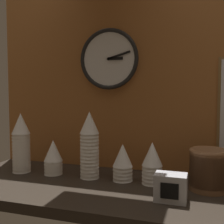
# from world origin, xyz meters

# --- Properties ---
(ground_plane) EXTENTS (1.60, 0.56, 0.04)m
(ground_plane) POSITION_xyz_m (0.00, 0.00, -0.02)
(ground_plane) COLOR black
(wall_tiled_back) EXTENTS (1.60, 0.03, 1.05)m
(wall_tiled_back) POSITION_xyz_m (0.00, 0.27, 0.53)
(wall_tiled_back) COLOR #A3602D
(wall_tiled_back) RESTS_ON ground_plane
(cup_stack_left) EXTENTS (0.09, 0.09, 0.16)m
(cup_stack_left) POSITION_xyz_m (-0.42, 0.06, 0.08)
(cup_stack_left) COLOR white
(cup_stack_left) RESTS_ON ground_plane
(cup_stack_center) EXTENTS (0.09, 0.09, 0.16)m
(cup_stack_center) POSITION_xyz_m (-0.08, 0.07, 0.08)
(cup_stack_center) COLOR white
(cup_stack_center) RESTS_ON ground_plane
(cup_stack_far_left) EXTENTS (0.09, 0.09, 0.28)m
(cup_stack_far_left) POSITION_xyz_m (-0.58, 0.05, 0.14)
(cup_stack_far_left) COLOR white
(cup_stack_far_left) RESTS_ON ground_plane
(cup_stack_center_left) EXTENTS (0.09, 0.09, 0.30)m
(cup_stack_center_left) POSITION_xyz_m (-0.23, 0.07, 0.15)
(cup_stack_center_left) COLOR white
(cup_stack_center_left) RESTS_ON ground_plane
(cup_stack_center_right) EXTENTS (0.09, 0.09, 0.18)m
(cup_stack_center_right) POSITION_xyz_m (0.05, 0.07, 0.09)
(cup_stack_center_right) COLOR white
(cup_stack_center_right) RESTS_ON ground_plane
(bowl_stack_right) EXTENTS (0.15, 0.15, 0.16)m
(bowl_stack_right) POSITION_xyz_m (0.27, 0.06, 0.08)
(bowl_stack_right) COLOR brown
(bowl_stack_right) RESTS_ON ground_plane
(wall_clock) EXTENTS (0.30, 0.03, 0.30)m
(wall_clock) POSITION_xyz_m (-0.20, 0.23, 0.54)
(wall_clock) COLOR white
(napkin_dispenser) EXTENTS (0.11, 0.08, 0.10)m
(napkin_dispenser) POSITION_xyz_m (0.14, -0.10, 0.05)
(napkin_dispenser) COLOR #B7B7BC
(napkin_dispenser) RESTS_ON ground_plane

